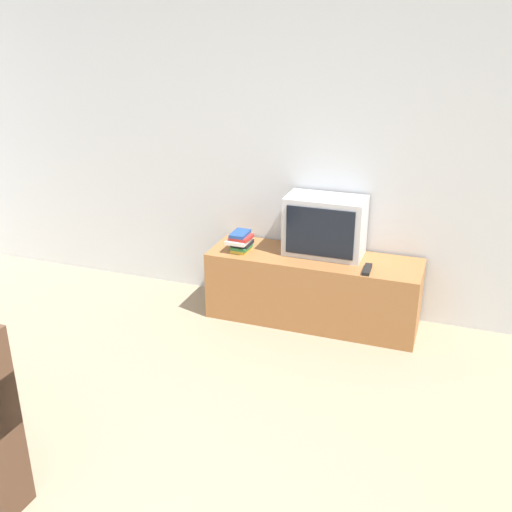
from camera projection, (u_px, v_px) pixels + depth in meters
name	position (u px, v px, depth m)	size (l,w,h in m)	color
wall_back	(265.00, 138.00, 4.47)	(9.00, 0.06, 2.60)	silver
tv_stand	(313.00, 289.00, 4.46)	(1.55, 0.48, 0.52)	#9E6638
television	(325.00, 226.00, 4.34)	(0.57, 0.32, 0.43)	silver
book_stack	(241.00, 241.00, 4.45)	(0.17, 0.20, 0.14)	gold
remote_on_stand	(367.00, 269.00, 4.12)	(0.06, 0.18, 0.02)	black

